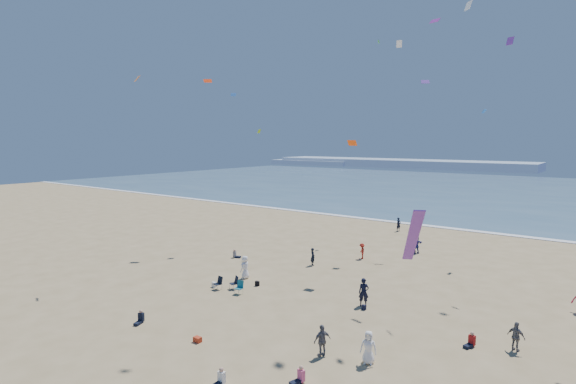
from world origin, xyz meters
The scene contains 13 objects.
ground centered at (0.00, 0.00, 0.00)m, with size 220.00×220.00×0.00m, color tan.
ocean centered at (0.00, 95.00, 0.03)m, with size 220.00×100.00×0.06m, color #476B84.
surf_line centered at (0.00, 45.00, 0.04)m, with size 220.00×1.20×0.08m, color white.
headland_far centered at (-60.00, 170.00, 1.60)m, with size 110.00×20.00×3.20m, color #7A8EA8.
headland_near centered at (-100.00, 165.00, 1.00)m, with size 40.00×14.00×2.00m, color #7A8EA8.
standing_flyers centered at (6.02, 15.11, 0.87)m, with size 24.71×45.63×1.94m.
seated_group centered at (0.89, 7.25, 0.42)m, with size 24.55×17.89×0.84m.
chair_cluster centered at (-5.32, 10.44, 0.50)m, with size 2.68×1.54×1.00m.
white_tote centered at (-6.92, 10.35, 0.20)m, with size 0.35×0.20×0.40m, color white.
black_backpack centered at (-4.44, 12.60, 0.19)m, with size 0.30×0.22×0.38m, color black.
cooler centered at (-0.71, 3.06, 0.15)m, with size 0.45×0.30×0.30m, color #BA351A.
navy_bag centered at (4.59, 13.09, 0.17)m, with size 0.28×0.18×0.34m, color black.
kites_aloft centered at (9.32, 14.93, 13.90)m, with size 47.07×38.43×30.16m.
Camera 1 is at (17.89, -13.31, 11.35)m, focal length 28.00 mm.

